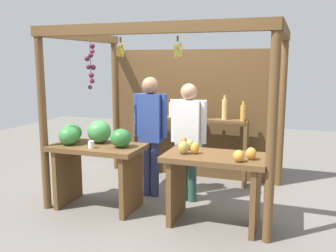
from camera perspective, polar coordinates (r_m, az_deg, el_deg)
name	(u,v)px	position (r m, az deg, el deg)	size (l,w,h in m)	color
ground_plane	(173,195)	(5.34, 0.70, -10.49)	(12.00, 12.00, 0.00)	slate
market_stall	(182,98)	(5.44, 2.12, 4.33)	(2.85, 2.03, 2.26)	brown
fruit_counter_left	(95,151)	(4.84, -11.08, -3.81)	(1.15, 0.65, 1.11)	brown
fruit_counter_right	(214,174)	(4.30, 7.06, -7.30)	(1.15, 0.64, 0.97)	brown
bottle_shelf_unit	(188,130)	(5.79, 3.08, -0.63)	(1.83, 0.22, 1.36)	brown
vendor_man	(151,126)	(5.09, -2.67, 0.07)	(0.48, 0.22, 1.65)	navy
vendor_woman	(188,132)	(4.91, 3.14, -0.92)	(0.48, 0.21, 1.58)	#2E5147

